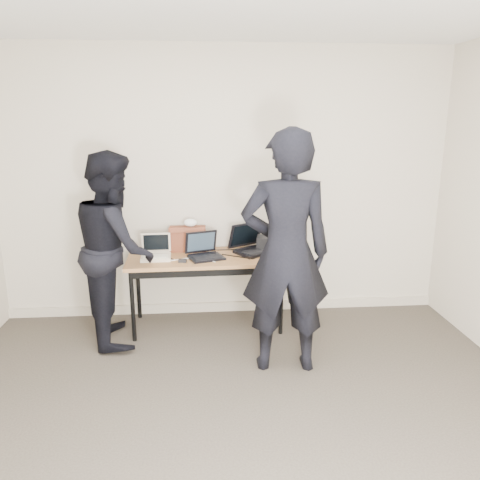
{
  "coord_description": "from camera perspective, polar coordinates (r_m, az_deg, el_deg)",
  "views": [
    {
      "loc": [
        -0.23,
        -2.43,
        2.01
      ],
      "look_at": [
        0.1,
        1.6,
        0.95
      ],
      "focal_mm": 35.0,
      "sensor_mm": 36.0,
      "label": 1
    }
  ],
  "objects": [
    {
      "name": "person_typist",
      "position": [
        3.7,
        5.59,
        -1.65
      ],
      "size": [
        0.73,
        0.5,
        1.95
      ],
      "primitive_type": "imported",
      "rotation": [
        0.0,
        0.0,
        3.1
      ],
      "color": "black",
      "rests_on": "ground"
    },
    {
      "name": "power_brick",
      "position": [
        4.34,
        -7.02,
        -2.53
      ],
      "size": [
        0.08,
        0.05,
        0.03
      ],
      "primitive_type": "cube",
      "rotation": [
        0.0,
        0.0,
        -0.13
      ],
      "color": "black",
      "rests_on": "desk"
    },
    {
      "name": "room",
      "position": [
        2.53,
        0.67,
        -0.47
      ],
      "size": [
        4.6,
        4.6,
        2.8
      ],
      "color": "#3E372F",
      "rests_on": "ground"
    },
    {
      "name": "equipment_box",
      "position": [
        4.72,
        3.5,
        -0.39
      ],
      "size": [
        0.26,
        0.23,
        0.14
      ],
      "primitive_type": "cube",
      "rotation": [
        0.0,
        0.0,
        -0.17
      ],
      "color": "black",
      "rests_on": "desk"
    },
    {
      "name": "cables",
      "position": [
        4.5,
        -3.56,
        -1.97
      ],
      "size": [
        1.15,
        0.41,
        0.01
      ],
      "rotation": [
        0.0,
        0.0,
        -0.09
      ],
      "color": "silver",
      "rests_on": "desk"
    },
    {
      "name": "desk",
      "position": [
        4.52,
        -4.12,
        -2.73
      ],
      "size": [
        1.52,
        0.7,
        0.72
      ],
      "rotation": [
        0.0,
        0.0,
        0.03
      ],
      "color": "#946338",
      "rests_on": "ground"
    },
    {
      "name": "laptop_beige",
      "position": [
        4.5,
        -10.21,
        -1.63
      ],
      "size": [
        0.29,
        0.28,
        0.22
      ],
      "rotation": [
        0.0,
        0.0,
        0.04
      ],
      "color": "beige",
      "rests_on": "desk"
    },
    {
      "name": "baseboard",
      "position": [
        5.07,
        -1.72,
        -8.09
      ],
      "size": [
        4.5,
        0.03,
        0.1
      ],
      "primitive_type": "cube",
      "color": "#BCB19C",
      "rests_on": "ground"
    },
    {
      "name": "laptop_right",
      "position": [
        4.64,
        1.51,
        -0.65
      ],
      "size": [
        0.51,
        0.51,
        0.28
      ],
      "rotation": [
        0.0,
        0.0,
        0.55
      ],
      "color": "black",
      "rests_on": "desk"
    },
    {
      "name": "person_observer",
      "position": [
        4.37,
        -15.01,
        -0.93
      ],
      "size": [
        0.84,
        0.98,
        1.74
      ],
      "primitive_type": "imported",
      "rotation": [
        0.0,
        0.0,
        1.81
      ],
      "color": "black",
      "rests_on": "ground"
    },
    {
      "name": "laptop_center",
      "position": [
        4.46,
        -4.37,
        -1.44
      ],
      "size": [
        0.39,
        0.39,
        0.24
      ],
      "rotation": [
        0.0,
        0.0,
        0.34
      ],
      "color": "black",
      "rests_on": "desk"
    },
    {
      "name": "leather_satchel",
      "position": [
        4.69,
        -6.39,
        0.23
      ],
      "size": [
        0.36,
        0.18,
        0.25
      ],
      "rotation": [
        0.0,
        0.0,
        -0.01
      ],
      "color": "brown",
      "rests_on": "desk"
    },
    {
      "name": "tissue",
      "position": [
        4.66,
        -6.08,
        2.11
      ],
      "size": [
        0.14,
        0.11,
        0.08
      ],
      "primitive_type": "ellipsoid",
      "rotation": [
        0.0,
        0.0,
        -0.05
      ],
      "color": "white",
      "rests_on": "leather_satchel"
    }
  ]
}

